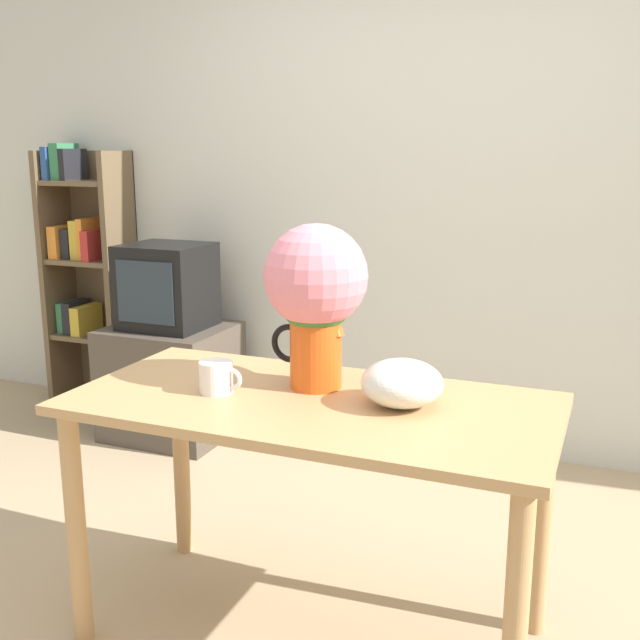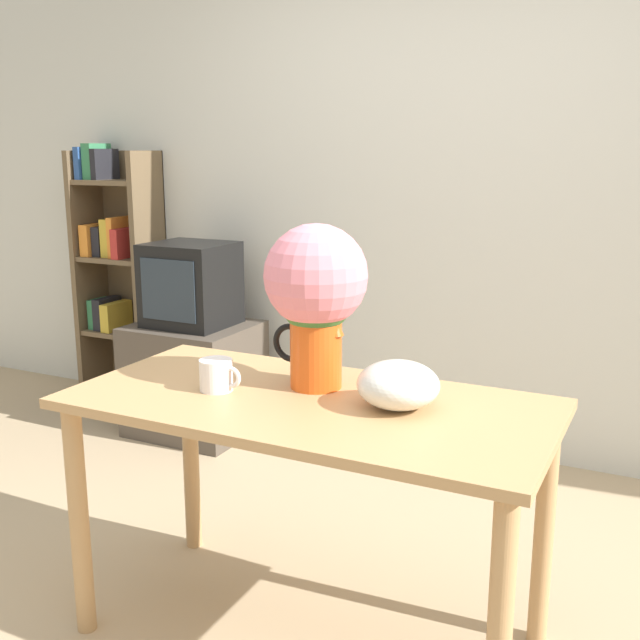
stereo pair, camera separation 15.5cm
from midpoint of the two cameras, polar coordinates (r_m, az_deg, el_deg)
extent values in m
plane|color=tan|center=(2.56, 0.02, -23.01)|extent=(12.00, 12.00, 0.00)
cube|color=silver|center=(3.74, 12.23, 9.51)|extent=(8.00, 0.05, 2.60)
cube|color=tan|center=(2.21, 1.12, -6.42)|extent=(1.42, 0.70, 0.03)
cylinder|color=tan|center=(2.49, -16.15, -14.51)|extent=(0.06, 0.06, 0.75)
cylinder|color=tan|center=(1.97, 15.88, -22.44)|extent=(0.06, 0.06, 0.75)
cylinder|color=tan|center=(2.89, -8.30, -10.09)|extent=(0.06, 0.06, 0.75)
cylinder|color=tan|center=(2.46, 18.50, -14.94)|extent=(0.06, 0.06, 0.75)
cylinder|color=#E05619|center=(2.28, 1.54, -2.29)|extent=(0.16, 0.16, 0.24)
cone|color=#E05619|center=(2.24, 3.13, -0.44)|extent=(0.06, 0.06, 0.06)
torus|color=black|center=(2.32, -0.33, -1.77)|extent=(0.12, 0.02, 0.12)
sphere|color=#3D7033|center=(2.25, 1.57, 1.99)|extent=(0.24, 0.24, 0.24)
sphere|color=pink|center=(2.24, 1.58, 3.37)|extent=(0.31, 0.31, 0.31)
cylinder|color=white|center=(2.28, -6.00, -4.20)|extent=(0.10, 0.10, 0.10)
torus|color=white|center=(2.26, -4.85, -4.39)|extent=(0.07, 0.01, 0.07)
ellipsoid|color=silver|center=(2.14, 8.05, -4.93)|extent=(0.24, 0.24, 0.13)
cube|color=#4C4238|center=(4.09, -8.46, -4.41)|extent=(0.62, 0.54, 0.59)
cube|color=black|center=(3.97, -8.70, 2.70)|extent=(0.42, 0.38, 0.43)
cube|color=#232D38|center=(3.81, -10.38, 2.23)|extent=(0.33, 0.01, 0.31)
cube|color=brown|center=(4.76, -16.21, 3.25)|extent=(0.04, 0.29, 1.50)
cube|color=brown|center=(4.46, -11.80, 2.88)|extent=(0.04, 0.29, 1.50)
cube|color=brown|center=(4.71, -12.99, 3.34)|extent=(0.50, 0.01, 1.50)
cube|color=brown|center=(4.67, -13.86, -0.91)|extent=(0.43, 0.26, 0.03)
cube|color=#337A4C|center=(4.76, -15.55, 0.52)|extent=(0.05, 0.16, 0.18)
cube|color=black|center=(4.71, -14.99, 0.51)|extent=(0.06, 0.20, 0.19)
cube|color=gold|center=(4.67, -14.34, 0.29)|extent=(0.06, 0.22, 0.17)
cube|color=brown|center=(4.59, -14.15, 4.54)|extent=(0.43, 0.26, 0.03)
cube|color=orange|center=(4.68, -15.81, 5.92)|extent=(0.06, 0.21, 0.19)
cube|color=black|center=(4.63, -15.16, 5.83)|extent=(0.06, 0.17, 0.18)
cube|color=gold|center=(4.59, -14.60, 6.09)|extent=(0.06, 0.16, 0.22)
cube|color=orange|center=(4.55, -14.04, 6.15)|extent=(0.04, 0.19, 0.24)
cube|color=#B72D28|center=(4.52, -13.53, 5.74)|extent=(0.05, 0.24, 0.17)
cube|color=brown|center=(4.55, -14.46, 10.13)|extent=(0.43, 0.26, 0.03)
cube|color=#284C8E|center=(4.66, -16.26, 11.40)|extent=(0.04, 0.22, 0.19)
cube|color=#337A4C|center=(4.62, -15.71, 11.55)|extent=(0.06, 0.18, 0.21)
cube|color=black|center=(4.58, -15.14, 11.39)|extent=(0.04, 0.20, 0.18)
camera|label=1|loc=(0.08, -88.03, 0.45)|focal=42.00mm
camera|label=2|loc=(0.08, 91.97, -0.45)|focal=42.00mm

